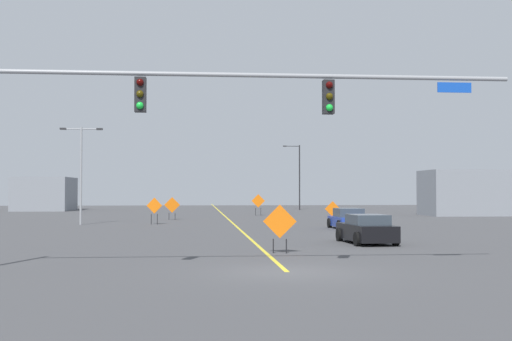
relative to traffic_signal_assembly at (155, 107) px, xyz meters
name	(u,v)px	position (x,y,z in m)	size (l,w,h in m)	color
ground	(287,272)	(4.02, 0.01, -5.02)	(184.84, 184.84, 0.00)	#444447
road_centre_stripe	(222,214)	(4.02, 51.36, -5.01)	(0.16, 102.69, 0.01)	yellow
traffic_signal_assembly	(155,107)	(0.00, 0.00, 0.00)	(17.34, 0.44, 6.59)	gray
street_lamp_far_right	(298,174)	(14.39, 64.66, -0.35)	(2.23, 0.24, 8.42)	black
street_lamp_near_right	(81,166)	(-7.16, 29.03, -0.75)	(3.06, 0.24, 7.15)	gray
construction_sign_left_lane	(154,207)	(-1.85, 29.22, -3.75)	(1.17, 0.32, 1.98)	orange
construction_sign_left_shoulder	(172,206)	(-0.83, 36.73, -3.82)	(1.34, 0.24, 1.94)	orange
construction_sign_median_near	(333,210)	(11.23, 27.84, -3.95)	(1.15, 0.10, 1.72)	orange
construction_sign_right_lane	(280,223)	(4.55, 6.03, -3.82)	(1.32, 0.35, 1.94)	orange
construction_sign_right_shoulder	(258,202)	(7.41, 45.88, -3.65)	(1.35, 0.06, 2.14)	orange
car_blue_far	(348,219)	(11.06, 22.21, -4.39)	(2.08, 4.06, 1.35)	#1E389E
car_black_passing	(367,230)	(9.24, 10.54, -4.37)	(2.21, 4.32, 1.37)	black
roadside_building_east	(481,193)	(29.74, 44.04, -2.75)	(11.37, 5.66, 4.54)	gray
roadside_building_west	(45,194)	(-17.74, 64.91, -2.93)	(6.58, 8.53, 4.17)	gray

